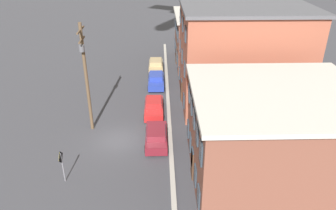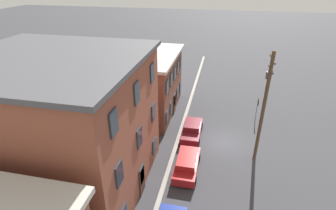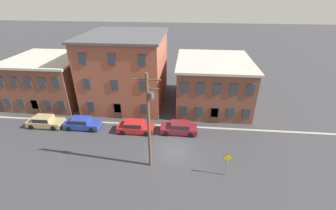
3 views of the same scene
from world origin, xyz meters
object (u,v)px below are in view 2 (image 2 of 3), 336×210
Objects in this scene: car_maroon at (192,129)px; caution_sign at (258,105)px; car_red at (187,164)px; utility_pole at (264,104)px.

caution_sign is at bearing -54.43° from car_maroon.
caution_sign is (4.72, -6.60, 1.01)m from car_maroon.
car_maroon is (5.41, 0.28, 0.00)m from car_red.
utility_pole reaches higher than caution_sign.
utility_pole is (-7.27, 0.68, 3.72)m from caution_sign.
car_red is at bearing 116.90° from utility_pole.
caution_sign is 0.27× the size of utility_pole.
car_maroon is at bearing 2.92° from car_red.
car_maroon is 0.45× the size of utility_pole.
caution_sign is (10.13, -6.33, 1.01)m from car_red.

